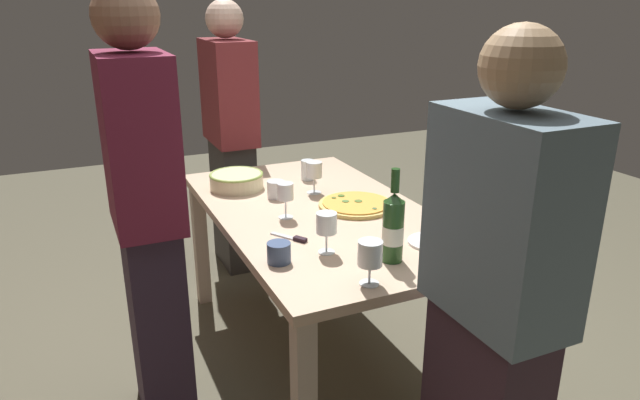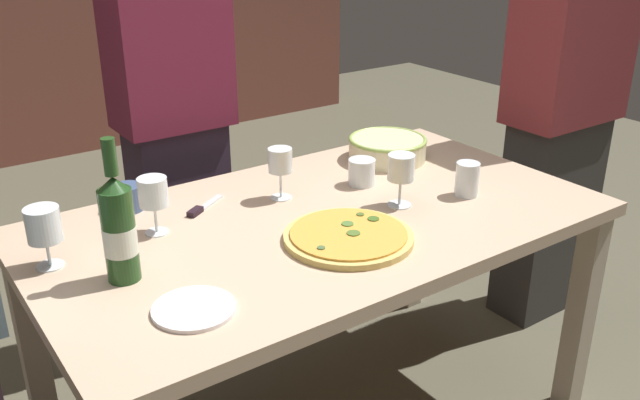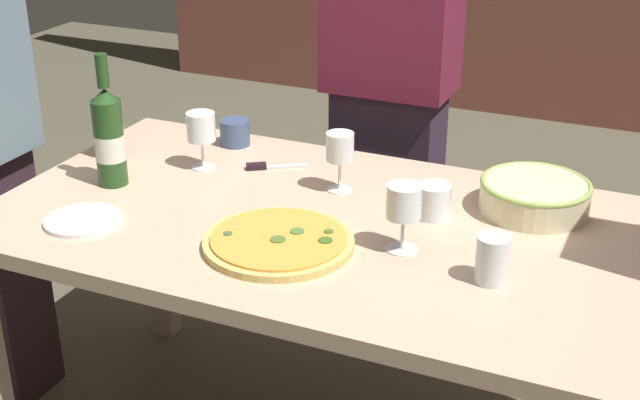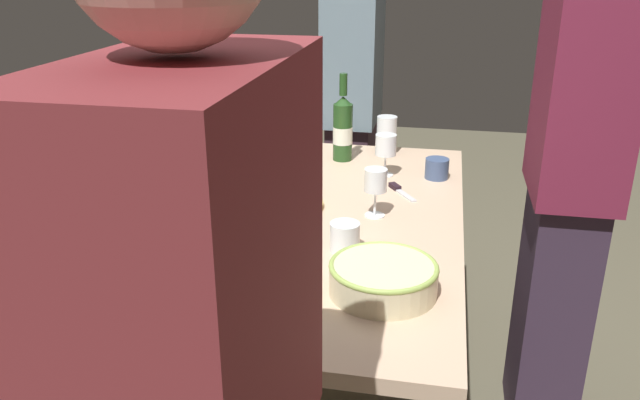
% 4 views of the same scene
% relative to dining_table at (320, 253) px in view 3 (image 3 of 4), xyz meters
% --- Properties ---
extents(dining_table, '(1.60, 0.90, 0.75)m').
position_rel_dining_table_xyz_m(dining_table, '(0.00, 0.00, 0.00)').
color(dining_table, '#CAA98B').
rests_on(dining_table, ground).
extents(pizza, '(0.34, 0.34, 0.03)m').
position_rel_dining_table_xyz_m(pizza, '(-0.03, -0.17, 0.10)').
color(pizza, '#D8B762').
rests_on(pizza, dining_table).
extents(serving_bowl, '(0.27, 0.27, 0.08)m').
position_rel_dining_table_xyz_m(serving_bowl, '(0.46, 0.25, 0.14)').
color(serving_bowl, beige).
rests_on(serving_bowl, dining_table).
extents(wine_bottle, '(0.08, 0.08, 0.35)m').
position_rel_dining_table_xyz_m(wine_bottle, '(-0.58, -0.02, 0.22)').
color(wine_bottle, '#21451C').
rests_on(wine_bottle, dining_table).
extents(wine_glass_near_pizza, '(0.07, 0.07, 0.16)m').
position_rel_dining_table_xyz_m(wine_glass_near_pizza, '(-0.02, 0.17, 0.21)').
color(wine_glass_near_pizza, white).
rests_on(wine_glass_near_pizza, dining_table).
extents(wine_glass_by_bottle, '(0.08, 0.08, 0.16)m').
position_rel_dining_table_xyz_m(wine_glass_by_bottle, '(-0.42, 0.16, 0.21)').
color(wine_glass_by_bottle, white).
rests_on(wine_glass_by_bottle, dining_table).
extents(wine_glass_far_left, '(0.08, 0.08, 0.16)m').
position_rel_dining_table_xyz_m(wine_glass_far_left, '(-0.71, 0.14, 0.20)').
color(wine_glass_far_left, white).
rests_on(wine_glass_far_left, dining_table).
extents(wine_glass_far_right, '(0.08, 0.08, 0.16)m').
position_rel_dining_table_xyz_m(wine_glass_far_right, '(0.23, -0.07, 0.20)').
color(wine_glass_far_right, white).
rests_on(wine_glass_far_right, dining_table).
extents(cup_amber, '(0.07, 0.07, 0.10)m').
position_rel_dining_table_xyz_m(cup_amber, '(0.45, -0.13, 0.15)').
color(cup_amber, white).
rests_on(cup_amber, dining_table).
extents(cup_ceramic, '(0.08, 0.08, 0.08)m').
position_rel_dining_table_xyz_m(cup_ceramic, '(0.24, 0.12, 0.13)').
color(cup_ceramic, white).
rests_on(cup_ceramic, dining_table).
extents(cup_spare, '(0.09, 0.09, 0.08)m').
position_rel_dining_table_xyz_m(cup_spare, '(-0.43, 0.36, 0.13)').
color(cup_spare, '#3D5177').
rests_on(cup_spare, dining_table).
extents(side_plate, '(0.18, 0.18, 0.01)m').
position_rel_dining_table_xyz_m(side_plate, '(-0.51, -0.25, 0.10)').
color(side_plate, white).
rests_on(side_plate, dining_table).
extents(pizza_knife, '(0.15, 0.11, 0.02)m').
position_rel_dining_table_xyz_m(pizza_knife, '(-0.26, 0.23, 0.10)').
color(pizza_knife, silver).
rests_on(pizza_knife, dining_table).
extents(person_guest_left, '(0.39, 0.24, 1.71)m').
position_rel_dining_table_xyz_m(person_guest_left, '(-0.10, 0.76, 0.22)').
color(person_guest_left, '#322436').
rests_on(person_guest_left, ground).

